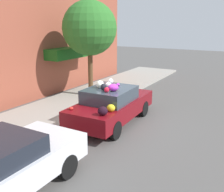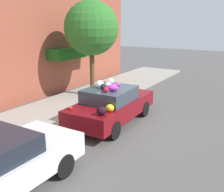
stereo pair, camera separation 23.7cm
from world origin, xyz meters
TOP-DOWN VIEW (x-y plane):
  - ground_plane at (0.00, 0.00)m, footprint 60.00×60.00m
  - sidewalk_curb at (0.00, 2.70)m, footprint 24.00×3.20m
  - building_facade at (0.13, 4.92)m, footprint 18.00×1.20m
  - street_tree at (2.48, 2.69)m, footprint 2.65×2.65m
  - fire_hydrant at (0.94, 1.51)m, footprint 0.20×0.20m
  - art_car at (-0.05, -0.03)m, footprint 4.21×1.93m

SIDE VIEW (x-z plane):
  - ground_plane at x=0.00m, z-range 0.00..0.00m
  - sidewalk_curb at x=0.00m, z-range 0.00..0.13m
  - fire_hydrant at x=0.94m, z-range 0.13..0.83m
  - art_car at x=-0.05m, z-range -0.10..1.59m
  - building_facade at x=0.13m, z-range -0.02..5.32m
  - street_tree at x=2.48m, z-range 1.13..5.82m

